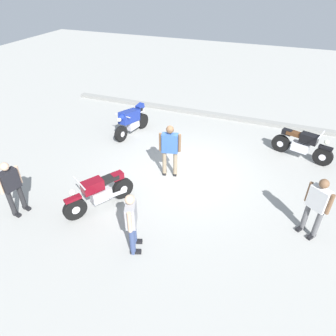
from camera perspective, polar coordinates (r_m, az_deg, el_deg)
ground_plane at (r=10.00m, az=2.85°, el=-0.71°), size 40.00×40.00×0.00m
curb_edge at (r=13.87m, az=9.02°, el=9.76°), size 14.00×0.30×0.15m
motorcycle_blue_sportbike at (r=12.09m, az=-6.93°, el=8.88°), size 0.73×1.95×1.14m
motorcycle_maroon_cruiser at (r=8.49m, az=-12.74°, el=-4.50°), size 1.19×1.85×1.09m
motorcycle_black_cruiser at (r=11.43m, az=23.86°, el=4.03°), size 2.03×0.92×1.09m
person_in_white_shirt at (r=8.08m, az=26.16°, el=-6.10°), size 0.58×0.51×1.67m
person_in_blue_shirt at (r=9.30m, az=0.36°, el=3.82°), size 0.67×0.40×1.76m
person_in_black_shirt at (r=8.90m, az=-27.33°, el=-2.94°), size 0.38×0.63×1.60m
person_in_gray_shirt at (r=6.96m, az=-6.84°, el=-9.65°), size 0.43×0.62×1.62m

